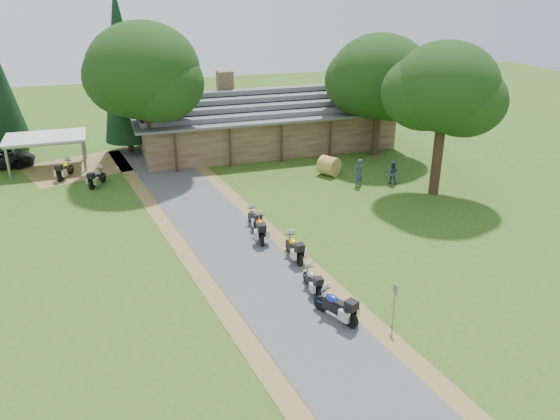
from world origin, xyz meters
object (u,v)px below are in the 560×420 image
object	(u,v)px
lodge	(265,117)
motorcycle_row_d	(260,227)
carport	(48,152)
motorcycle_row_a	(336,305)
motorcycle_row_e	(254,217)
motorcycle_carport_b	(97,177)
hay_bale	(329,166)
motorcycle_carport_a	(65,169)
motorcycle_row_b	(312,279)
motorcycle_row_c	(294,247)

from	to	relation	value
lodge	motorcycle_row_d	xyz separation A→B (m)	(-5.27, -17.02, -1.75)
carport	motorcycle_row_d	distance (m)	20.06
carport	motorcycle_row_a	size ratio (longest dim) A/B	2.74
motorcycle_row_e	motorcycle_carport_b	xyz separation A→B (m)	(-8.37, 9.74, 0.06)
lodge	motorcycle_carport_b	size ratio (longest dim) A/B	11.35
motorcycle_row_e	hay_bale	world-z (taller)	hay_bale
motorcycle_row_e	motorcycle_carport_a	bearing A→B (deg)	36.64
motorcycle_row_b	motorcycle_carport_b	world-z (taller)	motorcycle_carport_b
lodge	motorcycle_row_c	xyz separation A→B (m)	(-4.28, -19.69, -1.78)
carport	motorcycle_carport_a	bearing A→B (deg)	-65.81
carport	motorcycle_row_c	bearing A→B (deg)	-56.81
hay_bale	motorcycle_row_d	bearing A→B (deg)	-131.33
motorcycle_row_d	motorcycle_row_e	size ratio (longest dim) A/B	1.20
motorcycle_row_c	motorcycle_row_d	bearing A→B (deg)	19.37
motorcycle_row_a	hay_bale	distance (m)	18.10
hay_bale	motorcycle_carport_a	bearing A→B (deg)	164.10
motorcycle_row_a	motorcycle_row_e	bearing A→B (deg)	-20.92
carport	motorcycle_row_e	bearing A→B (deg)	-51.80
motorcycle_row_c	motorcycle_row_e	distance (m)	4.39
motorcycle_row_e	motorcycle_row_b	bearing A→B (deg)	-179.40
motorcycle_row_d	motorcycle_row_e	world-z (taller)	motorcycle_row_d
motorcycle_row_b	motorcycle_carport_a	distance (m)	22.50
motorcycle_carport_b	hay_bale	world-z (taller)	hay_bale
motorcycle_row_c	motorcycle_row_d	size ratio (longest dim) A/B	0.96
motorcycle_row_a	motorcycle_carport_a	world-z (taller)	motorcycle_row_a
lodge	motorcycle_row_c	world-z (taller)	lodge
carport	motorcycle_row_e	xyz separation A→B (m)	(11.71, -14.74, -0.64)
motorcycle_row_c	motorcycle_carport_a	size ratio (longest dim) A/B	0.99
carport	hay_bale	xyz separation A→B (m)	(19.16, -7.76, -0.54)
carport	hay_bale	size ratio (longest dim) A/B	4.17
carport	motorcycle_row_b	size ratio (longest dim) A/B	3.31
motorcycle_row_a	motorcycle_carport_b	size ratio (longest dim) A/B	1.09
carport	motorcycle_row_b	world-z (taller)	carport
motorcycle_row_d	motorcycle_carport_a	xyz separation A→B (m)	(-10.39, 13.72, -0.02)
motorcycle_row_e	motorcycle_carport_b	world-z (taller)	motorcycle_carport_b
hay_bale	motorcycle_row_b	bearing A→B (deg)	-115.25
motorcycle_row_b	motorcycle_row_c	bearing A→B (deg)	-5.92
motorcycle_row_b	motorcycle_row_c	size ratio (longest dim) A/B	0.87
lodge	motorcycle_row_b	xyz separation A→B (m)	(-4.51, -22.84, -1.87)
motorcycle_carport_b	motorcycle_row_d	bearing A→B (deg)	-114.76
lodge	motorcycle_carport_a	distance (m)	16.10
motorcycle_row_b	motorcycle_carport_a	size ratio (longest dim) A/B	0.86
motorcycle_row_c	hay_bale	size ratio (longest dim) A/B	1.45
carport	hay_bale	bearing A→B (deg)	-22.31
motorcycle_row_a	motorcycle_row_c	size ratio (longest dim) A/B	1.05
motorcycle_row_a	hay_bale	xyz separation A→B (m)	(6.70, 16.81, -0.03)
motorcycle_row_c	hay_bale	bearing A→B (deg)	-31.22
motorcycle_row_a	motorcycle_row_b	bearing A→B (deg)	-22.69
motorcycle_carport_b	motorcycle_row_a	bearing A→B (deg)	-125.75
motorcycle_row_d	hay_bale	size ratio (longest dim) A/B	1.51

